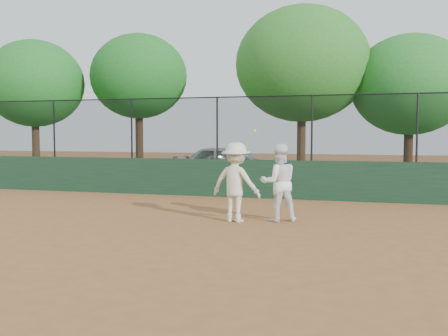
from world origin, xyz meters
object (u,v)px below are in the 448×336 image
(tree_0, at_px, (34,84))
(tree_3, at_px, (410,85))
(player_main, at_px, (236,182))
(tree_2, at_px, (302,64))
(tree_1, at_px, (139,77))
(player_second, at_px, (279,183))
(parked_car, at_px, (232,165))

(tree_0, distance_m, tree_3, 16.49)
(player_main, distance_m, tree_2, 10.38)
(tree_3, bearing_deg, tree_0, -176.21)
(player_main, bearing_deg, tree_1, 125.27)
(tree_2, bearing_deg, tree_1, 174.56)
(player_second, bearing_deg, tree_1, -73.86)
(tree_0, height_order, tree_2, tree_2)
(tree_1, relative_size, tree_2, 0.92)
(tree_2, bearing_deg, player_second, -86.20)
(player_main, xyz_separation_m, tree_2, (0.32, 9.61, 3.93))
(player_main, height_order, tree_3, tree_3)
(tree_0, height_order, tree_1, tree_1)
(parked_car, height_order, tree_0, tree_0)
(player_main, distance_m, tree_0, 15.33)
(parked_car, xyz_separation_m, tree_1, (-5.09, 2.38, 3.86))
(parked_car, relative_size, tree_1, 0.70)
(parked_car, bearing_deg, player_main, -162.85)
(parked_car, distance_m, tree_2, 5.05)
(player_second, bearing_deg, parked_car, -90.92)
(parked_car, xyz_separation_m, player_second, (3.15, -7.59, 0.11))
(player_second, distance_m, tree_3, 10.79)
(tree_0, relative_size, tree_2, 0.88)
(player_main, bearing_deg, player_second, 21.65)
(parked_car, bearing_deg, tree_1, 66.55)
(parked_car, height_order, tree_2, tree_2)
(tree_0, height_order, tree_3, tree_0)
(player_second, xyz_separation_m, player_main, (-0.93, -0.37, 0.02))
(player_main, relative_size, tree_3, 0.36)
(player_main, height_order, tree_1, tree_1)
(tree_2, bearing_deg, parked_car, -146.85)
(parked_car, height_order, player_main, player_main)
(parked_car, relative_size, tree_2, 0.64)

